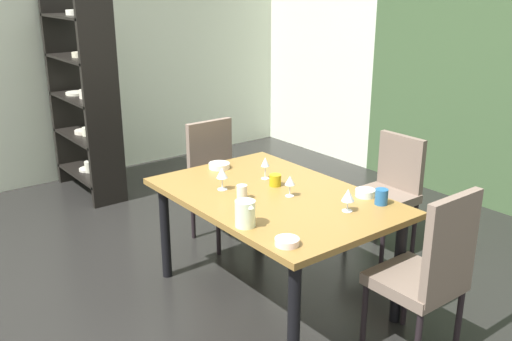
% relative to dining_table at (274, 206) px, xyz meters
% --- Properties ---
extents(ground_plane, '(5.99, 6.37, 0.02)m').
position_rel_dining_table_xyz_m(ground_plane, '(-0.41, -0.44, -0.68)').
color(ground_plane, black).
extents(back_panel_interior, '(1.88, 0.10, 2.54)m').
position_rel_dining_table_xyz_m(back_panel_interior, '(-2.46, 2.70, 0.59)').
color(back_panel_interior, silver).
rests_on(back_panel_interior, ground_plane).
extents(left_interior_panel, '(0.10, 6.37, 2.54)m').
position_rel_dining_table_xyz_m(left_interior_panel, '(-3.35, -0.44, 0.59)').
color(left_interior_panel, silver).
rests_on(left_interior_panel, ground_plane).
extents(dining_table, '(1.61, 1.07, 0.76)m').
position_rel_dining_table_xyz_m(dining_table, '(0.00, 0.00, 0.00)').
color(dining_table, olive).
rests_on(dining_table, ground_plane).
extents(chair_left_far, '(0.44, 0.44, 0.99)m').
position_rel_dining_table_xyz_m(chair_left_far, '(-1.04, 0.25, -0.13)').
color(chair_left_far, '#726153').
rests_on(chair_left_far, ground_plane).
extents(chair_right_far, '(0.44, 0.44, 1.04)m').
position_rel_dining_table_xyz_m(chair_right_far, '(1.04, 0.25, -0.11)').
color(chair_right_far, '#726153').
rests_on(chair_right_far, ground_plane).
extents(chair_head_far, '(0.44, 0.45, 0.93)m').
position_rel_dining_table_xyz_m(chair_head_far, '(-0.03, 1.20, -0.15)').
color(chair_head_far, '#726153').
rests_on(chair_head_far, ground_plane).
extents(display_shelf, '(0.98, 0.35, 1.95)m').
position_rel_dining_table_xyz_m(display_shelf, '(-2.76, -0.18, 0.30)').
color(display_shelf, black).
rests_on(display_shelf, ground_plane).
extents(wine_glass_north, '(0.08, 0.08, 0.15)m').
position_rel_dining_table_xyz_m(wine_glass_north, '(-0.28, -0.22, 0.20)').
color(wine_glass_north, silver).
rests_on(wine_glass_north, dining_table).
extents(wine_glass_near_window, '(0.06, 0.06, 0.16)m').
position_rel_dining_table_xyz_m(wine_glass_near_window, '(-0.28, 0.14, 0.20)').
color(wine_glass_near_window, silver).
rests_on(wine_glass_near_window, dining_table).
extents(wine_glass_east, '(0.08, 0.08, 0.14)m').
position_rel_dining_table_xyz_m(wine_glass_east, '(0.49, 0.17, 0.19)').
color(wine_glass_east, silver).
rests_on(wine_glass_east, dining_table).
extents(wine_glass_right, '(0.07, 0.07, 0.14)m').
position_rel_dining_table_xyz_m(wine_glass_right, '(0.09, 0.06, 0.19)').
color(wine_glass_right, silver).
rests_on(wine_glass_right, dining_table).
extents(serving_bowl_front, '(0.16, 0.16, 0.04)m').
position_rel_dining_table_xyz_m(serving_bowl_front, '(-0.67, 0.02, 0.10)').
color(serving_bowl_front, silver).
rests_on(serving_bowl_front, dining_table).
extents(serving_bowl_left, '(0.13, 0.13, 0.05)m').
position_rel_dining_table_xyz_m(serving_bowl_left, '(0.39, 0.44, 0.11)').
color(serving_bowl_left, white).
rests_on(serving_bowl_left, dining_table).
extents(serving_bowl_center, '(0.13, 0.13, 0.04)m').
position_rel_dining_table_xyz_m(serving_bowl_center, '(0.62, -0.42, 0.10)').
color(serving_bowl_center, beige).
rests_on(serving_bowl_center, dining_table).
extents(cup_rear, '(0.07, 0.07, 0.09)m').
position_rel_dining_table_xyz_m(cup_rear, '(-0.06, -0.22, 0.13)').
color(cup_rear, beige).
rests_on(cup_rear, dining_table).
extents(cup_south, '(0.08, 0.08, 0.08)m').
position_rel_dining_table_xyz_m(cup_south, '(-0.12, 0.11, 0.12)').
color(cup_south, '#AA9213').
rests_on(cup_south, dining_table).
extents(cup_west, '(0.08, 0.08, 0.10)m').
position_rel_dining_table_xyz_m(cup_west, '(0.54, 0.42, 0.13)').
color(cup_west, '#205791').
rests_on(cup_west, dining_table).
extents(pitcher_corner, '(0.13, 0.12, 0.16)m').
position_rel_dining_table_xyz_m(pitcher_corner, '(0.29, -0.45, 0.16)').
color(pitcher_corner, '#E0F1C6').
rests_on(pitcher_corner, dining_table).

